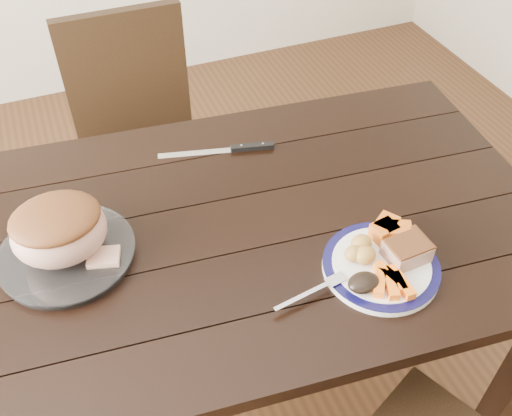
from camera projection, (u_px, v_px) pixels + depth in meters
name	position (u px, v px, depth m)	size (l,w,h in m)	color
ground	(231.00, 383.00, 1.89)	(4.00, 4.00, 0.00)	#472B16
dining_table	(224.00, 252.00, 1.43)	(1.68, 1.06, 0.75)	black
chair_far	(141.00, 135.00, 2.00)	(0.42, 0.43, 0.93)	black
dinner_plate	(381.00, 267.00, 1.27)	(0.26, 0.26, 0.02)	white
plate_rim	(381.00, 264.00, 1.26)	(0.26, 0.26, 0.02)	#0C0B37
serving_platter	(68.00, 255.00, 1.29)	(0.30, 0.30, 0.02)	white
pork_slice	(407.00, 251.00, 1.26)	(0.09, 0.07, 0.04)	tan
roasted_potatoes	(361.00, 250.00, 1.26)	(0.07, 0.08, 0.04)	gold
carrot_batons	(391.00, 281.00, 1.21)	(0.08, 0.11, 0.02)	orange
pumpkin_wedges	(389.00, 230.00, 1.30)	(0.09, 0.09, 0.04)	orange
dark_mushroom	(364.00, 283.00, 1.20)	(0.07, 0.05, 0.03)	black
fork	(316.00, 290.00, 1.21)	(0.18, 0.04, 0.00)	silver
roast_joint	(60.00, 232.00, 1.24)	(0.21, 0.18, 0.14)	tan
cut_slice	(104.00, 257.00, 1.26)	(0.07, 0.06, 0.02)	tan
carving_knife	(238.00, 148.00, 1.57)	(0.32, 0.10, 0.01)	silver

